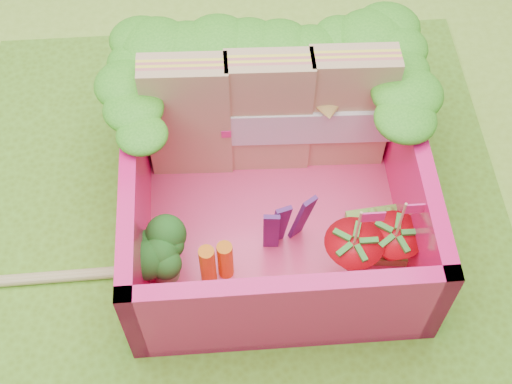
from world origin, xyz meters
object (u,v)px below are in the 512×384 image
(strawberry_right, at_px, (392,247))
(chopsticks, at_px, (31,279))
(bento_box, at_px, (274,188))
(sandwich_stack, at_px, (269,114))
(broccoli, at_px, (162,254))
(strawberry_left, at_px, (351,257))

(strawberry_right, height_order, chopsticks, strawberry_right)
(bento_box, distance_m, strawberry_right, 0.59)
(bento_box, distance_m, sandwich_stack, 0.36)
(sandwich_stack, bearing_deg, chopsticks, -152.52)
(sandwich_stack, bearing_deg, bento_box, -90.75)
(bento_box, relative_size, broccoli, 4.22)
(sandwich_stack, height_order, chopsticks, sandwich_stack)
(chopsticks, bearing_deg, strawberry_right, -1.48)
(sandwich_stack, xyz_separation_m, strawberry_left, (0.31, -0.66, -0.20))
(bento_box, distance_m, chopsticks, 1.18)
(bento_box, height_order, strawberry_left, bento_box)
(strawberry_left, xyz_separation_m, strawberry_right, (0.19, 0.04, -0.01))
(bento_box, relative_size, chopsticks, 0.55)
(bento_box, relative_size, strawberry_right, 2.69)
(strawberry_right, bearing_deg, broccoli, 179.62)
(sandwich_stack, xyz_separation_m, chopsticks, (-1.13, -0.59, -0.37))
(sandwich_stack, height_order, strawberry_right, sandwich_stack)
(bento_box, xyz_separation_m, strawberry_left, (0.31, -0.32, -0.09))
(sandwich_stack, height_order, strawberry_left, sandwich_stack)
(strawberry_right, distance_m, chopsticks, 1.63)
(strawberry_right, xyz_separation_m, chopsticks, (-1.62, 0.04, -0.16))
(strawberry_left, relative_size, strawberry_right, 1.03)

